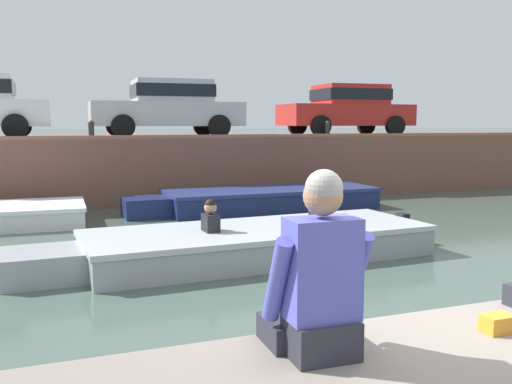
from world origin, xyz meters
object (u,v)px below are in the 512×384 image
boat_moored_central_navy (262,200)px  car_right_inner_red (347,108)px  mooring_bollard_mid (91,129)px  car_centre_silver (168,106)px  mooring_bollard_east (327,128)px  motorboat_passing (244,244)px  person_seated_left (318,284)px

boat_moored_central_navy → car_right_inner_red: 5.46m
boat_moored_central_navy → mooring_bollard_mid: size_ratio=13.66×
car_centre_silver → mooring_bollard_east: 4.50m
boat_moored_central_navy → motorboat_passing: motorboat_passing is taller
car_right_inner_red → boat_moored_central_navy: bearing=-143.6°
mooring_bollard_mid → mooring_bollard_east: bearing=0.0°
mooring_bollard_mid → boat_moored_central_navy: bearing=-26.1°
mooring_bollard_mid → motorboat_passing: bearing=-75.4°
car_right_inner_red → motorboat_passing: bearing=-129.1°
mooring_bollard_mid → person_seated_left: bearing=-89.7°
motorboat_passing → car_centre_silver: bearing=86.2°
motorboat_passing → car_centre_silver: size_ratio=1.58×
boat_moored_central_navy → person_seated_left: (-3.67, -10.08, 1.01)m
mooring_bollard_east → mooring_bollard_mid: bearing=180.0°
person_seated_left → motorboat_passing: bearing=74.0°
boat_moored_central_navy → person_seated_left: size_ratio=6.30×
car_centre_silver → mooring_bollard_mid: size_ratio=9.24×
car_right_inner_red → car_centre_silver: bearing=180.0°
motorboat_passing → car_right_inner_red: car_right_inner_red is taller
car_right_inner_red → mooring_bollard_east: size_ratio=9.07×
boat_moored_central_navy → motorboat_passing: (-2.08, -4.54, -0.01)m
car_right_inner_red → mooring_bollard_mid: car_right_inner_red is taller
car_centre_silver → person_seated_left: 13.25m
mooring_bollard_mid → mooring_bollard_east: (6.47, 0.00, 0.00)m
boat_moored_central_navy → person_seated_left: bearing=-110.0°
mooring_bollard_east → person_seated_left: mooring_bollard_east is taller
person_seated_left → car_right_inner_red: bearing=59.5°
boat_moored_central_navy → mooring_bollard_mid: bearing=153.9°
motorboat_passing → car_right_inner_red: 9.91m
motorboat_passing → person_seated_left: 5.85m
car_centre_silver → car_right_inner_red: bearing=-0.0°
car_right_inner_red → mooring_bollard_mid: size_ratio=9.07×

